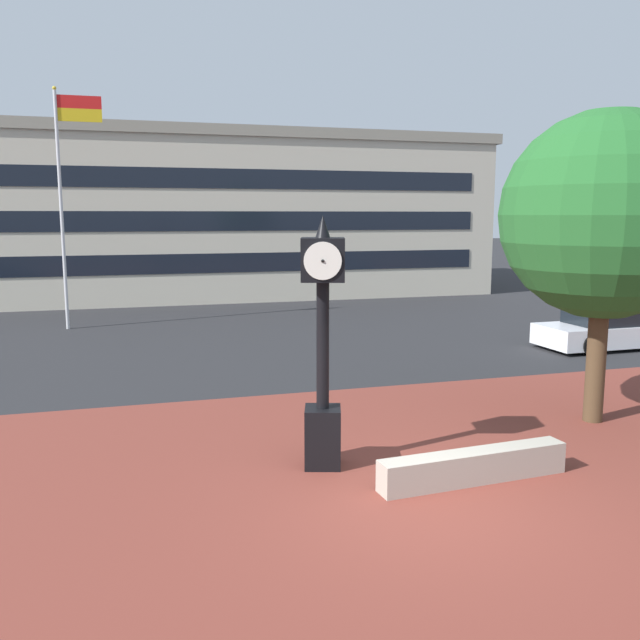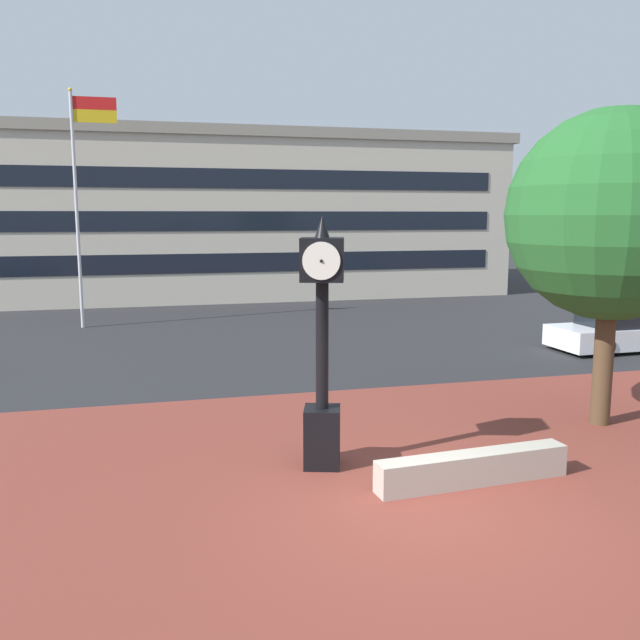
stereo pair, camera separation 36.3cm
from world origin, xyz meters
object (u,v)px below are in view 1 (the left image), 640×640
at_px(plaza_tree, 610,220).
at_px(civic_building, 217,215).
at_px(street_clock, 323,347).
at_px(car_street_mid, 609,330).
at_px(flagpole_primary, 65,189).

distance_m(plaza_tree, civic_building, 26.84).
relative_size(street_clock, car_street_mid, 0.89).
xyz_separation_m(street_clock, civic_building, (2.05, 27.51, 2.09)).
relative_size(flagpole_primary, civic_building, 0.31).
distance_m(car_street_mid, flagpole_primary, 19.10).
height_order(street_clock, car_street_mid, street_clock).
bearing_deg(car_street_mid, plaza_tree, -41.73).
relative_size(plaza_tree, civic_building, 0.22).
relative_size(plaza_tree, flagpole_primary, 0.72).
relative_size(car_street_mid, civic_building, 0.17).
xyz_separation_m(car_street_mid, civic_building, (-9.50, 20.26, 3.55)).
height_order(car_street_mid, civic_building, civic_building).
xyz_separation_m(street_clock, car_street_mid, (11.55, 7.26, -1.45)).
relative_size(street_clock, plaza_tree, 0.67).
bearing_deg(civic_building, street_clock, -94.26).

